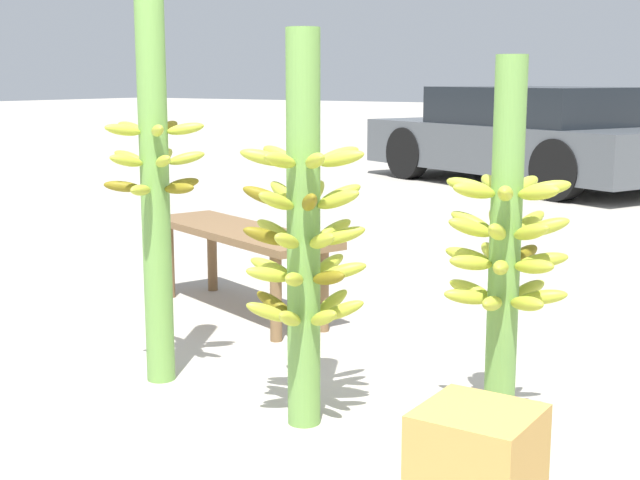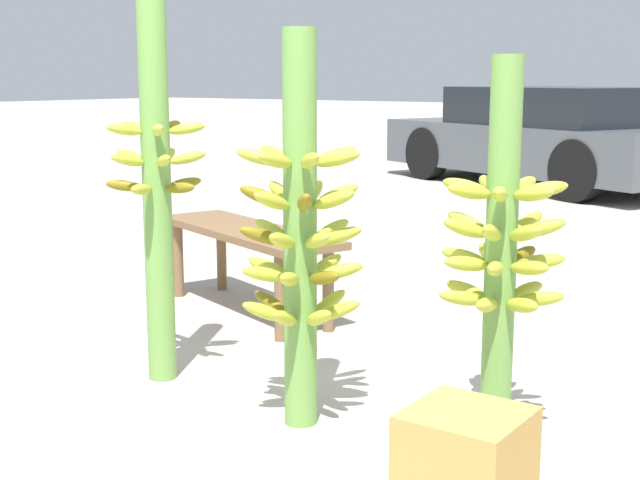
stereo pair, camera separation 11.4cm
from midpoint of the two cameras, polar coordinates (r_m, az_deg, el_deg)
The scene contains 7 objects.
ground_plane at distance 3.32m, azimuth -4.07°, elevation -12.68°, with size 80.00×80.00×0.00m, color #B2AA9E.
banana_stalk_left at distance 3.82m, azimuth -11.36°, elevation 3.29°, with size 0.43×0.43×1.63m.
banana_stalk_center at distance 3.27m, azimuth -2.02°, elevation 0.42°, with size 0.47×0.47×1.47m.
banana_stalk_right at distance 3.18m, azimuth 10.75°, elevation -0.57°, with size 0.45×0.45×1.37m.
market_bench at distance 4.93m, azimuth -5.80°, elevation -0.07°, with size 1.43×0.85×0.48m.
parked_car at distance 11.16m, azimuth 12.85°, elevation 6.48°, with size 4.46×3.25×1.19m.
produce_crate at distance 2.76m, azimuth 8.81°, elevation -13.93°, with size 0.33×0.33×0.33m.
Camera 1 is at (1.82, -2.45, 1.30)m, focal length 50.00 mm.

